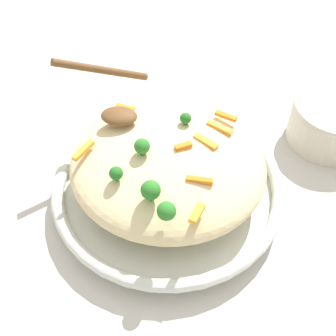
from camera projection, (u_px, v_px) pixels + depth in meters
The scene contains 18 objects.
ground_plane at pixel (168, 197), 0.74m from camera, with size 2.40×2.40×0.00m, color beige.
serving_bowl at pixel (168, 188), 0.72m from camera, with size 0.37×0.37×0.04m.
pasta_mound at pixel (168, 165), 0.68m from camera, with size 0.30×0.28×0.09m, color beige.
carrot_piece_0 at pixel (226, 116), 0.70m from camera, with size 0.04×0.01×0.01m, color orange.
carrot_piece_1 at pixel (125, 108), 0.71m from camera, with size 0.03×0.01×0.01m, color orange.
carrot_piece_2 at pixel (183, 146), 0.65m from camera, with size 0.03×0.01×0.01m, color orange.
carrot_piece_3 at pixel (83, 150), 0.65m from camera, with size 0.04×0.01×0.01m, color orange.
carrot_piece_4 at pixel (197, 213), 0.58m from camera, with size 0.03×0.01×0.01m, color orange.
carrot_piece_5 at pixel (200, 180), 0.61m from camera, with size 0.04×0.01×0.01m, color orange.
carrot_piece_6 at pixel (206, 142), 0.66m from camera, with size 0.04×0.01×0.01m, color orange.
carrot_piece_7 at pixel (220, 127), 0.68m from camera, with size 0.04×0.01×0.01m, color orange.
broccoli_floret_0 at pixel (166, 211), 0.57m from camera, with size 0.03×0.03×0.03m.
broccoli_floret_1 at pixel (116, 173), 0.61m from camera, with size 0.02×0.02×0.02m.
broccoli_floret_2 at pixel (186, 119), 0.68m from camera, with size 0.02×0.02×0.02m.
broccoli_floret_3 at pixel (151, 190), 0.58m from camera, with size 0.03×0.03×0.03m.
broccoli_floret_4 at pixel (142, 146), 0.63m from camera, with size 0.02×0.02×0.03m.
serving_spoon at pixel (113, 99), 0.69m from camera, with size 0.14×0.13×0.09m.
companion_bowl at pixel (333, 120), 0.80m from camera, with size 0.16×0.16×0.08m.
Camera 1 is at (-0.06, 0.44, 0.60)m, focal length 47.88 mm.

